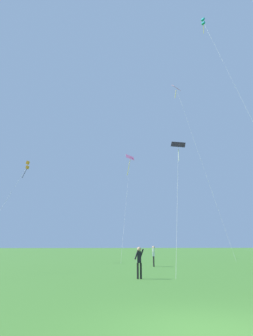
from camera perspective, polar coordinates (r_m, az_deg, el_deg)
The scene contains 8 objects.
ground_plane at distance 6.36m, azimuth 17.49°, elevation -28.97°, with size 400.00×400.00×0.00m, color #427A2D.
kite_orange_box at distance 31.30m, azimuth -19.28°, elevation 0.24°, with size 2.09×7.76×10.12m.
kite_red_high at distance 41.45m, azimuth 10.32°, elevation 13.90°, with size 3.75×7.39×23.57m.
kite_teal_box at distance 37.71m, azimuth 15.50°, elevation 25.48°, with size 3.58×8.33×27.31m.
kite_black_large at distance 22.22m, azimuth 10.27°, elevation 3.64°, with size 3.01×6.14×9.55m.
kite_pink_low at distance 38.81m, azimuth 0.57°, elevation 1.02°, with size 2.96×10.85×13.86m.
person_foreground_watcher at distance 23.49m, azimuth 5.41°, elevation -16.70°, with size 0.21×0.51×1.56m.
person_with_spool at distance 14.94m, azimuth 2.54°, elevation -17.75°, with size 0.49×0.21×1.52m.
Camera 1 is at (-2.44, -5.66, 1.58)m, focal length 30.59 mm.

